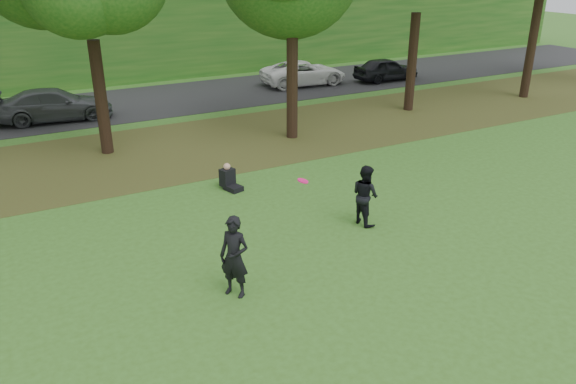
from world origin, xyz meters
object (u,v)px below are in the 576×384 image
(frisbee, at_px, (303,181))
(seated_person, at_px, (229,179))
(player_left, at_px, (234,257))
(player_right, at_px, (365,195))

(frisbee, bearing_deg, seated_person, 90.18)
(player_left, xyz_separation_m, frisbee, (2.24, 1.00, 0.96))
(player_right, relative_size, frisbee, 4.40)
(player_left, relative_size, player_right, 1.10)
(frisbee, bearing_deg, player_left, -155.94)
(player_right, bearing_deg, seated_person, 24.95)
(frisbee, xyz_separation_m, seated_person, (-0.01, 4.62, -1.58))
(player_right, xyz_separation_m, frisbee, (-2.29, -0.57, 1.05))
(player_right, distance_m, frisbee, 2.58)
(frisbee, bearing_deg, player_right, 14.06)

